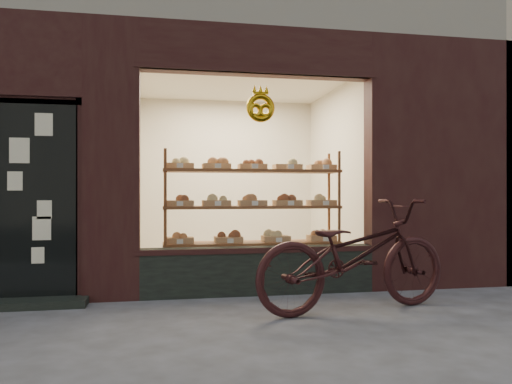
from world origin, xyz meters
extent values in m
plane|color=#484848|center=(0.00, 0.00, 0.00)|extent=(90.00, 90.00, 0.00)
cube|color=black|center=(0.45, 2.12, 0.28)|extent=(2.70, 0.25, 0.55)
cube|color=black|center=(-2.00, 2.06, 1.10)|extent=(0.90, 0.04, 2.15)
cube|color=black|center=(-2.00, 1.90, 0.04)|extent=(1.15, 0.35, 0.08)
torus|color=#C69313|center=(0.45, 2.02, 2.15)|extent=(0.33, 0.07, 0.33)
cube|color=brown|center=(0.45, 2.55, 0.05)|extent=(2.20, 0.45, 0.04)
cube|color=brown|center=(0.45, 2.55, 0.55)|extent=(2.20, 0.45, 0.03)
cube|color=brown|center=(0.45, 2.55, 1.00)|extent=(2.20, 0.45, 0.04)
cube|color=brown|center=(0.45, 2.55, 1.45)|extent=(2.20, 0.45, 0.04)
cylinder|color=brown|center=(-0.62, 2.35, 0.85)|extent=(0.04, 0.04, 1.70)
cylinder|color=brown|center=(1.52, 2.35, 0.85)|extent=(0.04, 0.04, 1.70)
cylinder|color=brown|center=(-0.62, 2.75, 0.85)|extent=(0.04, 0.04, 1.70)
cylinder|color=brown|center=(1.52, 2.75, 0.85)|extent=(0.04, 0.04, 1.70)
cube|color=#A0744F|center=(-0.45, 2.55, 0.60)|extent=(0.34, 0.24, 0.07)
sphere|color=#B67846|center=(-0.45, 2.55, 0.69)|extent=(0.11, 0.11, 0.11)
cube|color=white|center=(-0.45, 2.36, 0.60)|extent=(0.07, 0.01, 0.05)
cube|color=#A0744F|center=(0.15, 2.55, 0.60)|extent=(0.34, 0.24, 0.07)
sphere|color=#572919|center=(0.15, 2.55, 0.69)|extent=(0.11, 0.11, 0.11)
cube|color=white|center=(0.15, 2.36, 0.60)|extent=(0.08, 0.01, 0.05)
cube|color=#A0744F|center=(0.75, 2.55, 0.60)|extent=(0.34, 0.24, 0.07)
sphere|color=#D3BC6E|center=(0.75, 2.55, 0.69)|extent=(0.11, 0.11, 0.11)
cube|color=white|center=(0.75, 2.36, 0.60)|extent=(0.07, 0.01, 0.05)
cube|color=#A0744F|center=(1.35, 2.55, 0.60)|extent=(0.34, 0.24, 0.07)
sphere|color=#B67846|center=(1.35, 2.55, 0.69)|extent=(0.11, 0.11, 0.11)
cube|color=white|center=(1.35, 2.36, 0.60)|extent=(0.08, 0.01, 0.05)
cube|color=#A0744F|center=(-0.45, 2.55, 1.05)|extent=(0.34, 0.24, 0.07)
sphere|color=#572919|center=(-0.45, 2.55, 1.14)|extent=(0.11, 0.11, 0.11)
cube|color=white|center=(-0.45, 2.36, 1.05)|extent=(0.07, 0.01, 0.06)
cube|color=#A0744F|center=(0.00, 2.55, 1.05)|extent=(0.34, 0.24, 0.07)
sphere|color=#D3BC6E|center=(0.00, 2.55, 1.14)|extent=(0.11, 0.11, 0.11)
cube|color=white|center=(0.00, 2.36, 1.05)|extent=(0.07, 0.01, 0.06)
cube|color=#A0744F|center=(0.45, 2.55, 1.05)|extent=(0.34, 0.24, 0.07)
sphere|color=#B67846|center=(0.45, 2.55, 1.14)|extent=(0.11, 0.11, 0.11)
cube|color=white|center=(0.45, 2.36, 1.05)|extent=(0.07, 0.01, 0.06)
cube|color=#A0744F|center=(0.90, 2.55, 1.05)|extent=(0.34, 0.24, 0.07)
sphere|color=#572919|center=(0.90, 2.55, 1.14)|extent=(0.11, 0.11, 0.11)
cube|color=white|center=(0.90, 2.36, 1.05)|extent=(0.07, 0.01, 0.06)
cube|color=#A0744F|center=(1.35, 2.55, 1.05)|extent=(0.34, 0.24, 0.07)
sphere|color=#D3BC6E|center=(1.35, 2.55, 1.14)|extent=(0.11, 0.11, 0.11)
cube|color=white|center=(1.35, 2.36, 1.05)|extent=(0.08, 0.01, 0.06)
cube|color=#A0744F|center=(-0.45, 2.55, 1.50)|extent=(0.34, 0.24, 0.07)
sphere|color=#D3BC6E|center=(-0.45, 2.55, 1.59)|extent=(0.11, 0.11, 0.11)
cube|color=white|center=(-0.45, 2.36, 1.50)|extent=(0.07, 0.01, 0.06)
cube|color=#A0744F|center=(0.00, 2.55, 1.50)|extent=(0.34, 0.24, 0.07)
sphere|color=#B67846|center=(0.00, 2.55, 1.59)|extent=(0.11, 0.11, 0.11)
cube|color=white|center=(0.00, 2.36, 1.50)|extent=(0.07, 0.01, 0.06)
cube|color=#A0744F|center=(0.45, 2.55, 1.50)|extent=(0.34, 0.24, 0.07)
sphere|color=#572919|center=(0.45, 2.55, 1.59)|extent=(0.11, 0.11, 0.11)
cube|color=white|center=(0.45, 2.36, 1.50)|extent=(0.07, 0.01, 0.06)
cube|color=#A0744F|center=(0.90, 2.55, 1.50)|extent=(0.34, 0.24, 0.07)
sphere|color=#D3BC6E|center=(0.90, 2.55, 1.59)|extent=(0.11, 0.11, 0.11)
cube|color=white|center=(0.90, 2.36, 1.50)|extent=(0.07, 0.01, 0.06)
cube|color=#A0744F|center=(1.35, 2.55, 1.50)|extent=(0.34, 0.24, 0.07)
sphere|color=#B67846|center=(1.35, 2.55, 1.59)|extent=(0.11, 0.11, 0.11)
cube|color=white|center=(1.35, 2.36, 1.50)|extent=(0.08, 0.01, 0.06)
imported|color=black|center=(1.22, 1.13, 0.56)|extent=(2.23, 1.14, 1.12)
camera|label=1|loc=(-0.66, -3.57, 1.18)|focal=35.00mm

